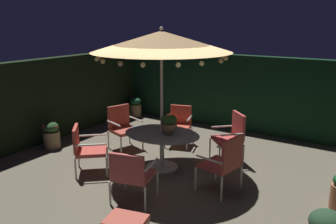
{
  "coord_description": "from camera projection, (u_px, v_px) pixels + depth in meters",
  "views": [
    {
      "loc": [
        3.51,
        -5.41,
        2.96
      ],
      "look_at": [
        -0.23,
        0.39,
        1.14
      ],
      "focal_mm": 37.43,
      "sensor_mm": 36.0,
      "label": 1
    }
  ],
  "objects": [
    {
      "name": "ground_plane",
      "position": [
        167.0,
        173.0,
        6.99
      ],
      "size": [
        7.62,
        7.44,
        0.02
      ],
      "primitive_type": "cube",
      "color": "#615A49"
    },
    {
      "name": "centerpiece_planter",
      "position": [
        169.0,
        122.0,
        6.9
      ],
      "size": [
        0.32,
        0.32,
        0.44
      ],
      "color": "olive",
      "rests_on": "patio_dining_table"
    },
    {
      "name": "hedge_backdrop_left",
      "position": [
        43.0,
        101.0,
        8.64
      ],
      "size": [
        0.3,
        7.44,
        2.05
      ],
      "primitive_type": "cube",
      "color": "black",
      "rests_on": "ground_plane"
    },
    {
      "name": "patio_umbrella",
      "position": [
        161.0,
        42.0,
        6.59
      ],
      "size": [
        2.69,
        2.69,
        2.84
      ],
      "color": "silver",
      "rests_on": "ground_plane"
    },
    {
      "name": "patio_chair_southeast",
      "position": [
        232.0,
        134.0,
        7.41
      ],
      "size": [
        0.82,
        0.82,
        1.07
      ],
      "color": "silver",
      "rests_on": "ground_plane"
    },
    {
      "name": "patio_chair_southwest",
      "position": [
        123.0,
        125.0,
        8.24
      ],
      "size": [
        0.77,
        0.78,
        1.01
      ],
      "color": "beige",
      "rests_on": "ground_plane"
    },
    {
      "name": "ottoman_footrest",
      "position": [
        126.0,
        222.0,
        4.72
      ],
      "size": [
        0.62,
        0.53,
        0.37
      ],
      "color": "silver",
      "rests_on": "ground_plane"
    },
    {
      "name": "patio_chair_north",
      "position": [
        86.0,
        147.0,
        6.89
      ],
      "size": [
        0.86,
        0.86,
        0.96
      ],
      "color": "silver",
      "rests_on": "ground_plane"
    },
    {
      "name": "potted_plant_front_corner",
      "position": [
        136.0,
        107.0,
        10.94
      ],
      "size": [
        0.36,
        0.36,
        0.62
      ],
      "color": "olive",
      "rests_on": "ground_plane"
    },
    {
      "name": "patio_chair_east",
      "position": [
        224.0,
        160.0,
        6.09
      ],
      "size": [
        0.69,
        0.74,
        1.04
      ],
      "color": "beige",
      "rests_on": "ground_plane"
    },
    {
      "name": "patio_chair_northeast",
      "position": [
        132.0,
        173.0,
        5.72
      ],
      "size": [
        0.78,
        0.75,
        0.92
      ],
      "color": "silver",
      "rests_on": "ground_plane"
    },
    {
      "name": "potted_plant_back_left",
      "position": [
        51.0,
        135.0,
        8.29
      ],
      "size": [
        0.39,
        0.39,
        0.64
      ],
      "color": "olive",
      "rests_on": "ground_plane"
    },
    {
      "name": "hedge_backdrop_rear",
      "position": [
        237.0,
        92.0,
        9.63
      ],
      "size": [
        7.62,
        0.3,
        2.05
      ],
      "primitive_type": "cube",
      "color": "black",
      "rests_on": "ground_plane"
    },
    {
      "name": "patio_dining_table",
      "position": [
        162.0,
        141.0,
        7.09
      ],
      "size": [
        1.6,
        1.24,
        0.75
      ],
      "color": "silver",
      "rests_on": "ground_plane"
    },
    {
      "name": "patio_chair_south",
      "position": [
        179.0,
        123.0,
        8.5
      ],
      "size": [
        0.71,
        0.71,
        0.94
      ],
      "color": "beige",
      "rests_on": "ground_plane"
    }
  ]
}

